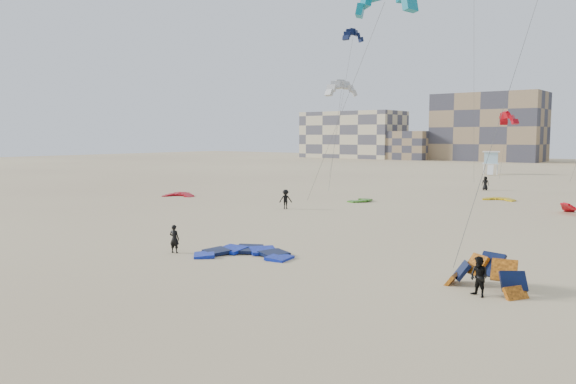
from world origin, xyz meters
The scene contains 19 objects.
ground centered at (0.00, 0.00, 0.00)m, with size 320.00×320.00×0.00m, color beige.
kite_ground_blue centered at (-0.42, 3.62, 0.00)m, with size 4.91×5.13×0.62m, color blue, non-canonical shape.
kite_ground_orange centered at (12.53, 4.88, 0.00)m, with size 3.61×2.63×2.47m, color orange, non-canonical shape.
kite_ground_red centered at (-27.06, 22.21, 0.00)m, with size 3.23×3.40×0.69m, color #B00610, non-canonical shape.
kite_ground_green centered at (-8.65, 30.34, 0.00)m, with size 2.85×3.02×0.43m, color #377A1C, non-canonical shape.
kite_ground_red_far centered at (10.66, 33.42, 0.00)m, with size 2.90×2.75×1.42m, color #B00610, non-canonical shape.
kite_ground_yellow centered at (2.23, 40.01, 0.00)m, with size 2.89×3.04×0.39m, color #DAA60B, non-canonical shape.
kitesurfer_main centered at (-4.09, 1.79, 0.81)m, with size 0.59×0.39×1.63m, color black.
kitesurfer_b centered at (12.66, 3.69, 0.84)m, with size 0.82×0.64×1.68m, color black.
kitesurfer_c centered at (-10.98, 20.91, 0.89)m, with size 1.15×0.66×1.78m, color black.
kitesurfer_e centered at (-2.54, 50.01, 0.86)m, with size 0.84×0.55×1.72m, color black.
kite_fly_teal_a centered at (0.13, 18.49, 16.42)m, with size 11.17×5.01×17.01m.
kite_fly_grey centered at (-16.58, 39.05, 12.19)m, with size 7.73×12.89×12.82m.
kite_fly_navy centered at (-18.66, 45.04, 19.57)m, with size 5.82×3.75×19.67m.
kite_fly_red centered at (-3.04, 60.01, 8.90)m, with size 5.02×6.15×9.41m.
lifeguard_tower_far centered at (-11.68, 80.21, 1.98)m, with size 3.51×5.84×3.99m.
condo_west_a centered at (-70.00, 130.00, 7.00)m, with size 30.00×15.00×14.00m, color beige.
condo_west_b centered at (-30.00, 134.00, 9.00)m, with size 28.00×14.00×18.00m, color #887052.
condo_fill_left centered at (-50.00, 128.00, 4.00)m, with size 12.00×10.00×8.00m, color #887052.
Camera 1 is at (20.34, -19.15, 6.65)m, focal length 35.00 mm.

